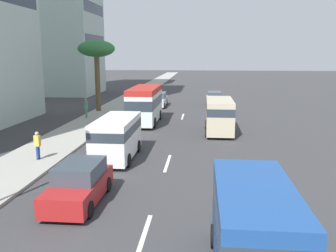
# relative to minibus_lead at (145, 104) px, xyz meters

# --- Properties ---
(ground_plane) EXTENTS (198.00, 198.00, 0.00)m
(ground_plane) POSITION_rel_minibus_lead_xyz_m (5.64, -3.08, -1.71)
(ground_plane) COLOR #38383A
(sidewalk_right) EXTENTS (162.00, 3.63, 0.15)m
(sidewalk_right) POSITION_rel_minibus_lead_xyz_m (5.64, 4.64, -1.63)
(sidewalk_right) COLOR #9E9B93
(sidewalk_right) RESTS_ON ground_plane
(lane_stripe_near) EXTENTS (3.20, 0.16, 0.01)m
(lane_stripe_near) POSITION_rel_minibus_lead_xyz_m (-19.94, -3.08, -1.70)
(lane_stripe_near) COLOR silver
(lane_stripe_near) RESTS_ON ground_plane
(lane_stripe_mid) EXTENTS (3.20, 0.16, 0.01)m
(lane_stripe_mid) POSITION_rel_minibus_lead_xyz_m (-11.66, -3.08, -1.70)
(lane_stripe_mid) COLOR silver
(lane_stripe_mid) RESTS_ON ground_plane
(lane_stripe_far) EXTENTS (3.20, 0.16, 0.01)m
(lane_stripe_far) POSITION_rel_minibus_lead_xyz_m (3.65, -3.08, -1.70)
(lane_stripe_far) COLOR silver
(lane_stripe_far) RESTS_ON ground_plane
(minibus_lead) EXTENTS (6.75, 2.34, 3.11)m
(minibus_lead) POSITION_rel_minibus_lead_xyz_m (0.00, 0.00, 0.00)
(minibus_lead) COLOR silver
(minibus_lead) RESTS_ON ground_plane
(car_second) EXTENTS (4.25, 1.82, 1.62)m
(car_second) POSITION_rel_minibus_lead_xyz_m (-17.35, -0.06, -0.94)
(car_second) COLOR #A51E1E
(car_second) RESTS_ON ground_plane
(van_third) EXTENTS (5.07, 2.09, 2.36)m
(van_third) POSITION_rel_minibus_lead_xyz_m (-11.00, -0.11, -0.35)
(van_third) COLOR white
(van_third) RESTS_ON ground_plane
(van_fourth) EXTENTS (4.97, 2.08, 2.57)m
(van_fourth) POSITION_rel_minibus_lead_xyz_m (-3.56, -6.22, -0.24)
(van_fourth) COLOR beige
(van_fourth) RESTS_ON ground_plane
(car_fifth) EXTENTS (4.80, 1.92, 1.57)m
(car_fifth) POSITION_rel_minibus_lead_xyz_m (10.44, 0.16, -0.96)
(car_fifth) COLOR silver
(car_fifth) RESTS_ON ground_plane
(car_sixth) EXTENTS (4.41, 1.82, 1.57)m
(car_sixth) POSITION_rel_minibus_lead_xyz_m (12.18, -6.31, -0.96)
(car_sixth) COLOR beige
(car_sixth) RESTS_ON ground_plane
(van_seventh) EXTENTS (4.87, 2.15, 2.56)m
(van_seventh) POSITION_rel_minibus_lead_xyz_m (-21.82, -6.33, -0.25)
(van_seventh) COLOR #1E478C
(van_seventh) RESTS_ON ground_plane
(pedestrian_near_lamp) EXTENTS (0.30, 0.35, 1.57)m
(pedestrian_near_lamp) POSITION_rel_minibus_lead_xyz_m (-12.11, 4.10, -0.70)
(pedestrian_near_lamp) COLOR navy
(pedestrian_near_lamp) RESTS_ON sidewalk_right
(pedestrian_mid_block) EXTENTS (0.38, 0.31, 1.77)m
(pedestrian_mid_block) POSITION_rel_minibus_lead_xyz_m (1.28, 5.65, -0.57)
(pedestrian_mid_block) COLOR #4C8C66
(pedestrian_mid_block) RESTS_ON sidewalk_right
(palm_tree) EXTENTS (3.69, 3.69, 7.12)m
(palm_tree) POSITION_rel_minibus_lead_xyz_m (5.59, 5.74, 4.52)
(palm_tree) COLOR brown
(palm_tree) RESTS_ON sidewalk_right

